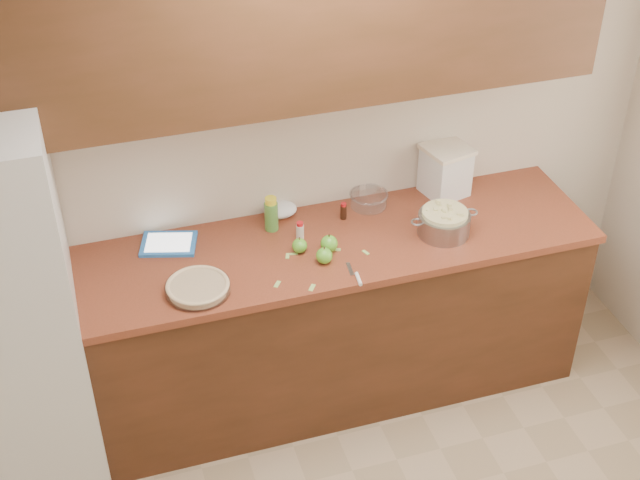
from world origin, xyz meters
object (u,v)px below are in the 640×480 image
object	(u,v)px
pie	(198,287)
tablet	(169,244)
colander	(444,223)
flour_canister	(445,170)

from	to	relation	value
pie	tablet	xyz separation A→B (m)	(-0.06, 0.37, -0.01)
colander	tablet	distance (m)	1.28
flour_canister	tablet	bearing A→B (deg)	-178.38
colander	flour_canister	xyz separation A→B (m)	(0.14, 0.33, 0.07)
tablet	pie	bearing A→B (deg)	-64.15
colander	flour_canister	bearing A→B (deg)	66.11
colander	pie	bearing A→B (deg)	-175.71
pie	flour_canister	size ratio (longest dim) A/B	1.09
tablet	flour_canister	bearing A→B (deg)	17.72
pie	colander	xyz separation A→B (m)	(1.18, 0.09, 0.04)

